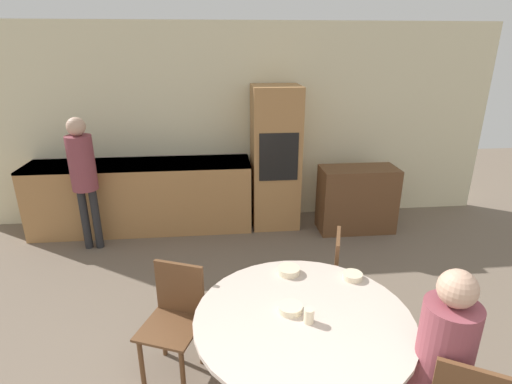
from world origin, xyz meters
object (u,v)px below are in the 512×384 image
(chair_far_left, at_px, (175,314))
(sideboard, at_px, (357,199))
(bowl_centre, at_px, (352,276))
(cup, at_px, (309,316))
(person_standing, at_px, (83,169))
(oven_unit, at_px, (275,158))
(chair_far_right, at_px, (324,272))
(person_seated, at_px, (446,356))
(dining_table, at_px, (302,341))
(bowl_far, at_px, (289,270))
(bowl_near, at_px, (290,308))

(chair_far_left, bearing_deg, sideboard, 67.85)
(chair_far_left, distance_m, bowl_centre, 1.32)
(cup, bearing_deg, person_standing, 129.09)
(chair_far_left, bearing_deg, oven_unit, 88.27)
(chair_far_right, distance_m, person_seated, 1.36)
(dining_table, height_order, bowl_centre, bowl_centre)
(person_standing, bearing_deg, bowl_far, -44.08)
(person_seated, relative_size, bowl_far, 7.63)
(person_standing, bearing_deg, oven_unit, 12.13)
(sideboard, bearing_deg, person_standing, -176.86)
(dining_table, distance_m, cup, 0.25)
(dining_table, distance_m, bowl_far, 0.55)
(chair_far_left, distance_m, person_standing, 2.40)
(sideboard, bearing_deg, bowl_centre, -110.44)
(sideboard, height_order, bowl_near, sideboard)
(person_standing, xyz_separation_m, bowl_centre, (2.47, -2.07, -0.25))
(chair_far_right, height_order, cup, chair_far_right)
(person_seated, bearing_deg, bowl_far, 127.17)
(bowl_near, bearing_deg, bowl_far, 81.11)
(dining_table, relative_size, person_seated, 1.10)
(oven_unit, height_order, bowl_centre, oven_unit)
(dining_table, bearing_deg, chair_far_left, 152.91)
(sideboard, height_order, chair_far_right, sideboard)
(bowl_near, bearing_deg, oven_unit, 83.63)
(chair_far_right, height_order, person_standing, person_standing)
(oven_unit, relative_size, chair_far_left, 2.19)
(bowl_far, bearing_deg, chair_far_right, 44.13)
(bowl_centre, relative_size, bowl_far, 0.88)
(sideboard, relative_size, person_seated, 0.78)
(dining_table, bearing_deg, cup, -68.74)
(oven_unit, xyz_separation_m, person_standing, (-2.28, -0.49, 0.07))
(oven_unit, xyz_separation_m, cup, (-0.23, -3.01, -0.15))
(bowl_near, xyz_separation_m, bowl_centre, (0.52, 0.33, -0.00))
(chair_far_left, distance_m, chair_far_right, 1.31)
(bowl_centre, height_order, bowl_far, bowl_far)
(person_standing, xyz_separation_m, cup, (2.05, -2.52, -0.22))
(bowl_near, relative_size, bowl_far, 0.96)
(dining_table, xyz_separation_m, bowl_near, (-0.07, 0.06, 0.22))
(chair_far_right, relative_size, person_seated, 0.67)
(chair_far_left, bearing_deg, bowl_centre, 19.94)
(bowl_near, bearing_deg, sideboard, 62.24)
(bowl_near, height_order, bowl_far, bowl_far)
(bowl_far, bearing_deg, cup, -87.56)
(oven_unit, bearing_deg, chair_far_right, -86.47)
(sideboard, distance_m, bowl_far, 2.52)
(person_standing, relative_size, bowl_near, 10.04)
(chair_far_left, distance_m, person_seated, 1.79)
(cup, distance_m, bowl_near, 0.15)
(person_seated, distance_m, bowl_centre, 0.85)
(person_seated, height_order, bowl_centre, person_seated)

